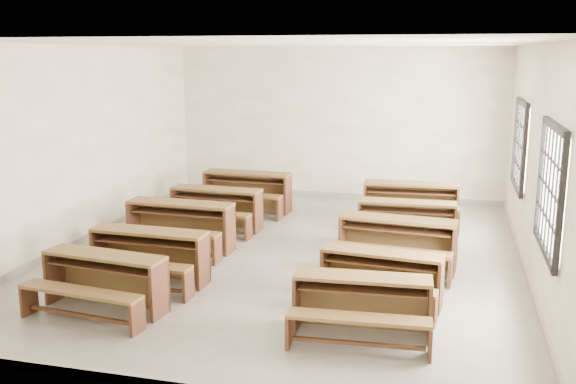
% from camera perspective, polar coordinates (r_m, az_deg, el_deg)
% --- Properties ---
extents(room, '(8.50, 8.50, 3.20)m').
position_cam_1_polar(room, '(9.54, 0.53, 6.69)').
color(room, gray).
rests_on(room, ground).
extents(desk_set_0, '(1.64, 0.98, 0.70)m').
position_cam_1_polar(desk_set_0, '(8.12, -16.12, -7.36)').
color(desk_set_0, brown).
rests_on(desk_set_0, ground).
extents(desk_set_1, '(1.64, 0.88, 0.73)m').
position_cam_1_polar(desk_set_1, '(8.92, -12.33, -5.28)').
color(desk_set_1, brown).
rests_on(desk_set_1, ground).
extents(desk_set_2, '(1.74, 0.94, 0.77)m').
position_cam_1_polar(desk_set_2, '(10.29, -9.65, -2.68)').
color(desk_set_2, brown).
rests_on(desk_set_2, ground).
extents(desk_set_3, '(1.67, 0.93, 0.73)m').
position_cam_1_polar(desk_set_3, '(11.41, -6.49, -1.21)').
color(desk_set_3, brown).
rests_on(desk_set_3, ground).
extents(desk_set_4, '(1.76, 0.96, 0.78)m').
position_cam_1_polar(desk_set_4, '(12.66, -3.73, 0.30)').
color(desk_set_4, brown).
rests_on(desk_set_4, ground).
extents(desk_set_5, '(1.55, 0.88, 0.68)m').
position_cam_1_polar(desk_set_5, '(7.18, 6.57, -9.66)').
color(desk_set_5, brown).
rests_on(desk_set_5, ground).
extents(desk_set_6, '(1.57, 0.93, 0.67)m').
position_cam_1_polar(desk_set_6, '(8.07, 8.23, -7.23)').
color(desk_set_6, brown).
rests_on(desk_set_6, ground).
extents(desk_set_7, '(1.74, 1.02, 0.75)m').
position_cam_1_polar(desk_set_7, '(9.38, 9.64, -4.22)').
color(desk_set_7, brown).
rests_on(desk_set_7, ground).
extents(desk_set_8, '(1.60, 0.86, 0.71)m').
position_cam_1_polar(desk_set_8, '(10.63, 10.51, -2.43)').
color(desk_set_8, brown).
rests_on(desk_set_8, ground).
extents(desk_set_9, '(1.74, 0.97, 0.76)m').
position_cam_1_polar(desk_set_9, '(11.87, 10.84, -0.75)').
color(desk_set_9, brown).
rests_on(desk_set_9, ground).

